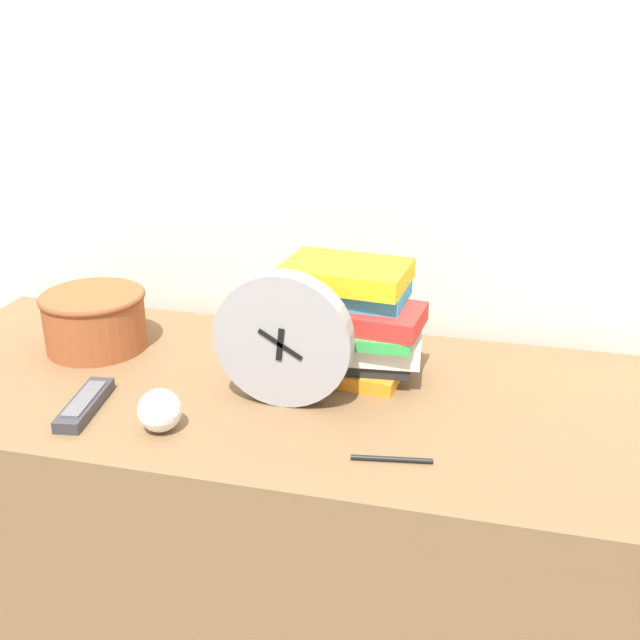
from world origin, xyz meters
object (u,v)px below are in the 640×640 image
Objects in this scene: desk_clock at (283,340)px; tv_remote at (85,404)px; crumpled_paper_ball at (160,410)px; pen at (392,459)px; book_stack at (352,322)px; basket at (95,318)px.

desk_clock is 1.40× the size of tv_remote.
crumpled_paper_ball is (-0.17, -0.13, -0.08)m from desk_clock.
tv_remote is 0.52m from pen.
tv_remote is 1.37× the size of pen.
book_stack is 0.51m from basket.
tv_remote is at bearing -161.72° from desk_clock.
pen is at bearing -33.51° from desk_clock.
desk_clock reaches higher than tv_remote.
desk_clock is at bearing -16.93° from basket.
tv_remote is at bearing -65.36° from basket.
tv_remote is 2.39× the size of crumpled_paper_ball.
tv_remote is at bearing 176.57° from pen.
desk_clock is 0.35m from tv_remote.
crumpled_paper_ball is at bearing -45.49° from basket.
crumpled_paper_ball is at bearing -133.17° from book_stack.
crumpled_paper_ball is (0.26, -0.26, -0.03)m from basket.
pen is at bearing -22.84° from basket.
crumpled_paper_ball is at bearing -10.74° from tv_remote.
crumpled_paper_ball is (-0.25, -0.27, -0.07)m from book_stack.
desk_clock reaches higher than basket.
basket is (-0.42, 0.13, -0.05)m from desk_clock.
desk_clock is 0.23m from crumpled_paper_ball.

